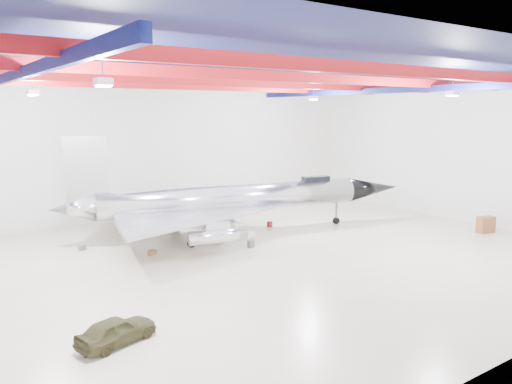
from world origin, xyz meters
TOP-DOWN VIEW (x-y plane):
  - floor at (0.00, 0.00)m, footprint 40.00×40.00m
  - wall_back at (0.00, 15.00)m, footprint 40.00×0.00m
  - wall_right at (20.00, 0.00)m, footprint 0.00×30.00m
  - ceiling at (0.00, 0.00)m, footprint 40.00×40.00m
  - ceiling_structure at (0.00, 0.00)m, footprint 39.50×29.50m
  - jet_aircraft at (2.70, 6.01)m, footprint 25.95×17.86m
  - jeep at (-9.94, -5.93)m, footprint 3.35×2.07m
  - desk at (17.91, -3.98)m, footprint 1.39×0.87m
  - crate_ply at (-4.19, 4.32)m, footprint 0.55×0.50m
  - toolbox_red at (-2.73, 9.10)m, footprint 0.45×0.37m
  - engine_drum at (1.78, 2.38)m, footprint 0.51×0.51m
  - parts_bin at (0.94, 6.69)m, footprint 0.78×0.70m
  - crate_small at (-7.40, 7.89)m, footprint 0.51×0.46m
  - tool_chest at (6.17, 6.36)m, footprint 0.52×0.52m
  - oil_barrel at (0.49, 4.43)m, footprint 0.61×0.55m
  - spares_box at (-0.09, 8.91)m, footprint 0.48×0.48m

SIDE VIEW (x-z plane):
  - floor at x=0.00m, z-range 0.00..0.00m
  - crate_small at x=-7.40m, z-range 0.00..0.29m
  - toolbox_red at x=-2.73m, z-range 0.00..0.30m
  - crate_ply at x=-4.19m, z-range 0.00..0.31m
  - oil_barrel at x=0.49m, z-range 0.00..0.35m
  - tool_chest at x=6.17m, z-range 0.00..0.39m
  - spares_box at x=-0.09m, z-range 0.00..0.41m
  - parts_bin at x=0.94m, z-range 0.00..0.45m
  - engine_drum at x=1.78m, z-range 0.00..0.46m
  - jeep at x=-9.94m, z-range 0.00..1.06m
  - desk at x=17.91m, z-range 0.00..1.18m
  - jet_aircraft at x=2.70m, z-range -1.23..5.92m
  - wall_back at x=0.00m, z-range -14.50..25.50m
  - wall_right at x=20.00m, z-range -9.50..20.50m
  - ceiling_structure at x=0.00m, z-range 9.79..10.86m
  - ceiling at x=0.00m, z-range 11.00..11.00m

